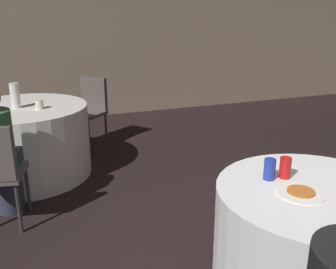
{
  "coord_description": "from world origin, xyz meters",
  "views": [
    {
      "loc": [
        -1.17,
        -1.4,
        1.65
      ],
      "look_at": [
        -0.31,
        0.91,
        0.84
      ],
      "focal_mm": 40.0,
      "sensor_mm": 36.0,
      "label": 1
    }
  ],
  "objects_px": {
    "pizza_plate_near": "(301,192)",
    "soda_can_blue": "(270,169)",
    "soda_can_red": "(285,168)",
    "table_far": "(25,141)",
    "table_near": "(310,249)",
    "bottle_far": "(15,96)",
    "chair_far_northeast": "(90,105)"
  },
  "relations": [
    {
      "from": "pizza_plate_near",
      "to": "soda_can_blue",
      "type": "distance_m",
      "value": 0.22
    },
    {
      "from": "soda_can_red",
      "to": "table_far",
      "type": "bearing_deg",
      "value": 121.36
    },
    {
      "from": "table_far",
      "to": "pizza_plate_near",
      "type": "xyz_separation_m",
      "value": [
        1.39,
        -2.54,
        0.38
      ]
    },
    {
      "from": "table_near",
      "to": "table_far",
      "type": "height_order",
      "value": "same"
    },
    {
      "from": "table_near",
      "to": "pizza_plate_near",
      "type": "distance_m",
      "value": 0.39
    },
    {
      "from": "table_far",
      "to": "bottle_far",
      "type": "xyz_separation_m",
      "value": [
        -0.03,
        -0.04,
        0.5
      ]
    },
    {
      "from": "table_near",
      "to": "soda_can_blue",
      "type": "distance_m",
      "value": 0.51
    },
    {
      "from": "bottle_far",
      "to": "table_near",
      "type": "bearing_deg",
      "value": -58.51
    },
    {
      "from": "chair_far_northeast",
      "to": "bottle_far",
      "type": "height_order",
      "value": "bottle_far"
    },
    {
      "from": "table_near",
      "to": "chair_far_northeast",
      "type": "height_order",
      "value": "chair_far_northeast"
    },
    {
      "from": "table_near",
      "to": "bottle_far",
      "type": "distance_m",
      "value": 2.98
    },
    {
      "from": "table_far",
      "to": "chair_far_northeast",
      "type": "bearing_deg",
      "value": 41.53
    },
    {
      "from": "pizza_plate_near",
      "to": "table_near",
      "type": "bearing_deg",
      "value": 0.34
    },
    {
      "from": "chair_far_northeast",
      "to": "soda_can_blue",
      "type": "bearing_deg",
      "value": 148.41
    },
    {
      "from": "chair_far_northeast",
      "to": "soda_can_red",
      "type": "xyz_separation_m",
      "value": [
        0.63,
        -3.06,
        0.27
      ]
    },
    {
      "from": "pizza_plate_near",
      "to": "soda_can_red",
      "type": "distance_m",
      "value": 0.21
    },
    {
      "from": "table_near",
      "to": "bottle_far",
      "type": "relative_size",
      "value": 4.37
    },
    {
      "from": "bottle_far",
      "to": "chair_far_northeast",
      "type": "bearing_deg",
      "value": 42.0
    },
    {
      "from": "table_near",
      "to": "soda_can_blue",
      "type": "bearing_deg",
      "value": 128.27
    },
    {
      "from": "chair_far_northeast",
      "to": "pizza_plate_near",
      "type": "bearing_deg",
      "value": 148.67
    },
    {
      "from": "table_near",
      "to": "chair_far_northeast",
      "type": "relative_size",
      "value": 1.24
    },
    {
      "from": "table_far",
      "to": "table_near",
      "type": "bearing_deg",
      "value": -59.48
    },
    {
      "from": "table_near",
      "to": "table_far",
      "type": "xyz_separation_m",
      "value": [
        -1.5,
        2.54,
        -0.0
      ]
    },
    {
      "from": "table_far",
      "to": "chair_far_northeast",
      "type": "xyz_separation_m",
      "value": [
        0.8,
        0.71,
        0.16
      ]
    },
    {
      "from": "pizza_plate_near",
      "to": "soda_can_red",
      "type": "height_order",
      "value": "soda_can_red"
    },
    {
      "from": "chair_far_northeast",
      "to": "pizza_plate_near",
      "type": "distance_m",
      "value": 3.31
    },
    {
      "from": "bottle_far",
      "to": "pizza_plate_near",
      "type": "bearing_deg",
      "value": -60.43
    },
    {
      "from": "table_far",
      "to": "soda_can_blue",
      "type": "bearing_deg",
      "value": -60.25
    },
    {
      "from": "pizza_plate_near",
      "to": "soda_can_red",
      "type": "relative_size",
      "value": 2.12
    },
    {
      "from": "table_near",
      "to": "soda_can_red",
      "type": "distance_m",
      "value": 0.48
    },
    {
      "from": "chair_far_northeast",
      "to": "soda_can_red",
      "type": "bearing_deg",
      "value": 150.11
    },
    {
      "from": "soda_can_blue",
      "to": "bottle_far",
      "type": "relative_size",
      "value": 0.49
    }
  ]
}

